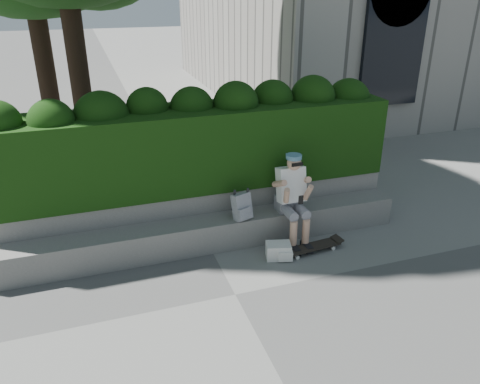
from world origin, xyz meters
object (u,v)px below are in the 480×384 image
object	(u,v)px
person	(292,195)
skateboard	(312,247)
backpack_plaid	(242,206)
backpack_ground	(278,251)

from	to	relation	value
person	skateboard	xyz separation A→B (m)	(0.16, -0.43, -0.68)
skateboard	backpack_plaid	distance (m)	1.20
skateboard	backpack_ground	world-z (taller)	backpack_ground
backpack_plaid	backpack_ground	distance (m)	0.83
person	backpack_ground	bearing A→B (deg)	-131.86
backpack_plaid	backpack_ground	size ratio (longest dim) A/B	1.12
person	backpack_plaid	bearing A→B (deg)	173.89
person	backpack_plaid	xyz separation A→B (m)	(-0.76, 0.08, -0.11)
person	backpack_plaid	size ratio (longest dim) A/B	3.54
skateboard	backpack_ground	bearing A→B (deg)	173.33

